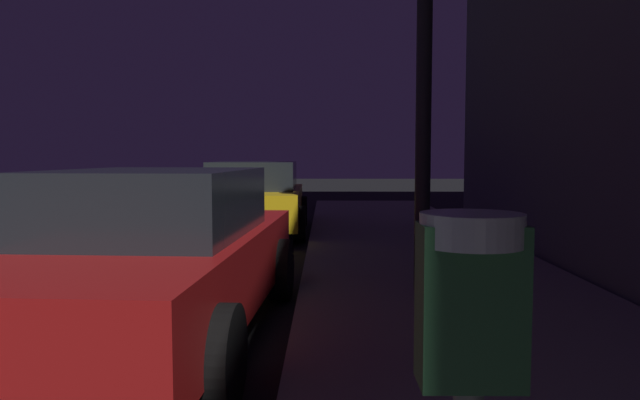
{
  "coord_description": "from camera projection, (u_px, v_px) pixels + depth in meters",
  "views": [
    {
      "loc": [
        4.28,
        -0.57,
        1.54
      ],
      "look_at": [
        4.25,
        2.8,
        1.29
      ],
      "focal_mm": 33.33,
      "sensor_mm": 36.0,
      "label": 1
    }
  ],
  "objects": [
    {
      "name": "car_yellow_cab",
      "position": [
        254.0,
        197.0,
        11.87
      ],
      "size": [
        2.15,
        4.16,
        1.43
      ],
      "color": "gold",
      "rests_on": "ground"
    },
    {
      "name": "car_red",
      "position": [
        156.0,
        256.0,
        4.99
      ],
      "size": [
        2.15,
        4.6,
        1.43
      ],
      "color": "maroon",
      "rests_on": "ground"
    },
    {
      "name": "parking_meter",
      "position": [
        469.0,
        379.0,
        1.1
      ],
      "size": [
        0.19,
        0.19,
        1.29
      ],
      "color": "#59595B",
      "rests_on": "sidewalk"
    }
  ]
}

